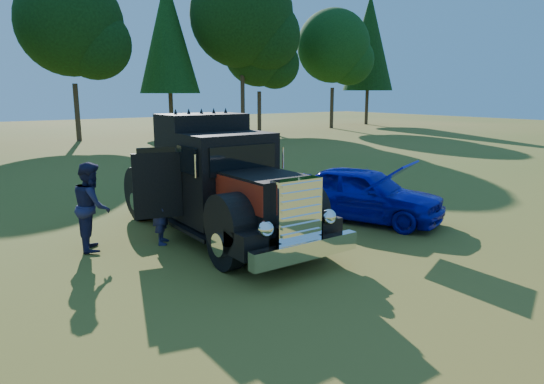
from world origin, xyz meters
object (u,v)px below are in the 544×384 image
(diamond_t_truck, at_px, (220,186))
(hotrod_coupe, at_px, (363,193))
(spectator_far, at_px, (92,206))
(spectator_near, at_px, (162,208))

(diamond_t_truck, height_order, hotrod_coupe, diamond_t_truck)
(diamond_t_truck, relative_size, spectator_far, 3.56)
(diamond_t_truck, xyz_separation_m, spectator_near, (-1.39, 0.32, -0.41))
(spectator_near, bearing_deg, diamond_t_truck, -74.56)
(hotrod_coupe, height_order, spectator_near, hotrod_coupe)
(spectator_near, height_order, spectator_far, spectator_far)
(spectator_near, relative_size, spectator_far, 0.86)
(diamond_t_truck, relative_size, hotrod_coupe, 1.50)
(hotrod_coupe, distance_m, spectator_near, 5.58)
(spectator_far, bearing_deg, diamond_t_truck, -90.81)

